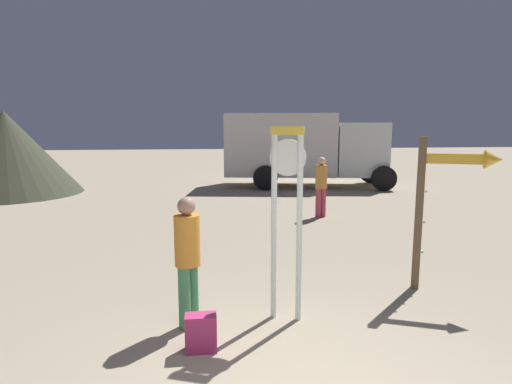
% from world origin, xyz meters
% --- Properties ---
extents(standing_clock, '(0.42, 0.23, 2.36)m').
position_xyz_m(standing_clock, '(0.10, 1.94, 1.44)').
color(standing_clock, white).
rests_on(standing_clock, ground_plane).
extents(arrow_sign, '(1.06, 0.56, 2.22)m').
position_xyz_m(arrow_sign, '(2.51, 2.54, 1.49)').
color(arrow_sign, brown).
rests_on(arrow_sign, ground_plane).
extents(person_near_clock, '(0.30, 0.30, 1.56)m').
position_xyz_m(person_near_clock, '(-1.08, 1.87, 0.87)').
color(person_near_clock, '#428D57').
rests_on(person_near_clock, ground_plane).
extents(backpack, '(0.33, 0.23, 0.40)m').
position_xyz_m(backpack, '(-0.94, 1.28, 0.20)').
color(backpack, '#B63267').
rests_on(backpack, ground_plane).
extents(person_distant, '(0.30, 0.30, 1.57)m').
position_xyz_m(person_distant, '(2.13, 7.66, 0.87)').
color(person_distant, '#BE4258').
rests_on(person_distant, ground_plane).
extents(box_truck_near, '(6.57, 3.26, 2.80)m').
position_xyz_m(box_truck_near, '(2.94, 13.30, 1.55)').
color(box_truck_near, silver).
rests_on(box_truck_near, ground_plane).
extents(dome_tent, '(4.82, 4.82, 2.87)m').
position_xyz_m(dome_tent, '(-7.59, 12.70, 1.43)').
color(dome_tent, '#393C2A').
rests_on(dome_tent, ground_plane).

